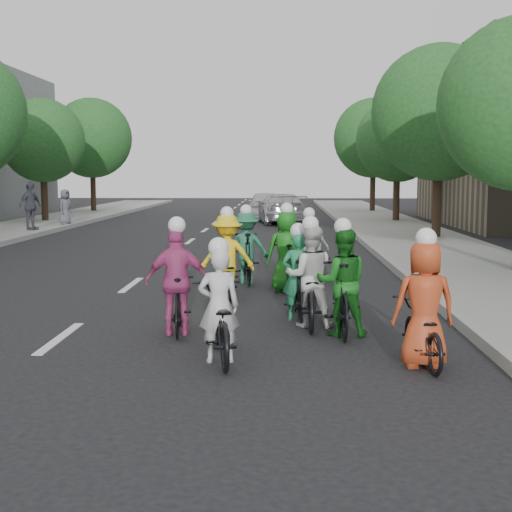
# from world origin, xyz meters

# --- Properties ---
(ground) EXTENTS (120.00, 120.00, 0.00)m
(ground) POSITION_xyz_m (0.00, 0.00, 0.00)
(ground) COLOR black
(ground) RESTS_ON ground
(sidewalk_right) EXTENTS (4.00, 80.00, 0.15)m
(sidewalk_right) POSITION_xyz_m (8.00, 10.00, 0.07)
(sidewalk_right) COLOR gray
(sidewalk_right) RESTS_ON ground
(curb_right) EXTENTS (0.18, 80.00, 0.18)m
(curb_right) POSITION_xyz_m (6.05, 10.00, 0.09)
(curb_right) COLOR #999993
(curb_right) RESTS_ON ground
(tree_l_4) EXTENTS (4.00, 4.00, 5.97)m
(tree_l_4) POSITION_xyz_m (-8.20, 24.00, 3.96)
(tree_l_4) COLOR black
(tree_l_4) RESTS_ON ground
(tree_l_5) EXTENTS (4.80, 4.80, 6.93)m
(tree_l_5) POSITION_xyz_m (-8.20, 33.00, 4.52)
(tree_l_5) COLOR black
(tree_l_5) RESTS_ON ground
(tree_r_1) EXTENTS (4.80, 4.80, 6.93)m
(tree_r_1) POSITION_xyz_m (8.80, 15.60, 4.52)
(tree_r_1) COLOR black
(tree_r_1) RESTS_ON ground
(tree_r_2) EXTENTS (4.00, 4.00, 5.97)m
(tree_r_2) POSITION_xyz_m (8.80, 24.60, 3.96)
(tree_r_2) COLOR black
(tree_r_2) RESTS_ON ground
(tree_r_3) EXTENTS (4.80, 4.80, 6.93)m
(tree_r_3) POSITION_xyz_m (8.80, 33.60, 4.52)
(tree_r_3) COLOR black
(tree_r_3) RESTS_ON ground
(cyclist_0) EXTENTS (0.95, 1.92, 1.60)m
(cyclist_0) POSITION_xyz_m (2.44, -1.14, 0.54)
(cyclist_0) COLOR black
(cyclist_0) RESTS_ON ground
(cyclist_1) EXTENTS (0.78, 1.86, 1.76)m
(cyclist_1) POSITION_xyz_m (4.13, 0.40, 0.67)
(cyclist_1) COLOR black
(cyclist_1) RESTS_ON ground
(cyclist_2) EXTENTS (1.13, 1.72, 1.77)m
(cyclist_2) POSITION_xyz_m (2.19, 3.54, 0.65)
(cyclist_2) COLOR black
(cyclist_2) RESTS_ON ground
(cyclist_3) EXTENTS (0.98, 1.50, 1.77)m
(cyclist_3) POSITION_xyz_m (1.70, 0.34, 0.65)
(cyclist_3) COLOR black
(cyclist_3) RESTS_ON ground
(cyclist_4) EXTENTS (0.82, 1.61, 1.74)m
(cyclist_4) POSITION_xyz_m (5.00, -1.32, 0.61)
(cyclist_4) COLOR black
(cyclist_4) RESTS_ON ground
(cyclist_5) EXTENTS (0.58, 1.72, 1.60)m
(cyclist_5) POSITION_xyz_m (3.51, 1.53, 0.58)
(cyclist_5) COLOR black
(cyclist_5) RESTS_ON ground
(cyclist_6) EXTENTS (0.78, 1.97, 1.75)m
(cyclist_6) POSITION_xyz_m (3.69, 1.02, 0.62)
(cyclist_6) COLOR black
(cyclist_6) RESTS_ON ground
(cyclist_7) EXTENTS (1.09, 1.93, 1.73)m
(cyclist_7) POSITION_xyz_m (2.47, 5.40, 0.68)
(cyclist_7) COLOR black
(cyclist_7) RESTS_ON ground
(cyclist_8) EXTENTS (0.89, 1.79, 1.66)m
(cyclist_8) POSITION_xyz_m (3.85, 5.64, 0.57)
(cyclist_8) COLOR black
(cyclist_8) RESTS_ON ground
(cyclist_9) EXTENTS (0.89, 1.71, 1.82)m
(cyclist_9) POSITION_xyz_m (3.35, 4.30, 0.67)
(cyclist_9) COLOR black
(cyclist_9) RESTS_ON ground
(follow_car_lead) EXTENTS (2.78, 5.23, 1.44)m
(follow_car_lead) POSITION_xyz_m (3.18, 24.39, 0.72)
(follow_car_lead) COLOR #B8B8BD
(follow_car_lead) RESTS_ON ground
(follow_car_trail) EXTENTS (2.02, 4.50, 1.50)m
(follow_car_trail) POSITION_xyz_m (2.40, 27.39, 0.75)
(follow_car_trail) COLOR beige
(follow_car_trail) RESTS_ON ground
(spectator_1) EXTENTS (0.89, 1.22, 1.93)m
(spectator_1) POSITION_xyz_m (-6.77, 18.00, 1.11)
(spectator_1) COLOR #484954
(spectator_1) RESTS_ON sidewalk_left
(spectator_2) EXTENTS (0.71, 0.88, 1.56)m
(spectator_2) POSITION_xyz_m (-6.30, 21.04, 0.93)
(spectator_2) COLOR #535461
(spectator_2) RESTS_ON sidewalk_left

